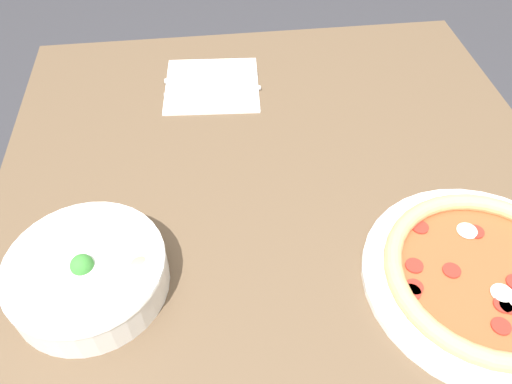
{
  "coord_description": "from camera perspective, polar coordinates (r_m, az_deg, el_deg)",
  "views": [
    {
      "loc": [
        -0.44,
        0.12,
        1.35
      ],
      "look_at": [
        0.11,
        0.05,
        0.75
      ],
      "focal_mm": 35.0,
      "sensor_mm": 36.0,
      "label": 1
    }
  ],
  "objects": [
    {
      "name": "knife",
      "position": [
        1.1,
        -4.68,
        12.99
      ],
      "size": [
        0.02,
        0.2,
        0.01
      ],
      "rotation": [
        0.0,
        0.0,
        1.6
      ],
      "color": "silver",
      "rests_on": "napkin"
    },
    {
      "name": "fork",
      "position": [
        1.05,
        -4.84,
        11.36
      ],
      "size": [
        0.02,
        0.2,
        0.0
      ],
      "rotation": [
        0.0,
        0.0,
        1.6
      ],
      "color": "silver",
      "rests_on": "napkin"
    },
    {
      "name": "pizza",
      "position": [
        0.79,
        24.84,
        -8.66
      ],
      "size": [
        0.35,
        0.35,
        0.04
      ],
      "color": "white",
      "rests_on": "dining_table"
    },
    {
      "name": "bowl",
      "position": [
        0.74,
        -18.72,
        -8.71
      ],
      "size": [
        0.22,
        0.22,
        0.07
      ],
      "color": "white",
      "rests_on": "dining_table"
    },
    {
      "name": "dining_table",
      "position": [
        0.84,
        4.32,
        -10.48
      ],
      "size": [
        1.3,
        0.98,
        0.73
      ],
      "color": "brown",
      "rests_on": "ground_plane"
    },
    {
      "name": "napkin",
      "position": [
        1.08,
        -5.05,
        12.08
      ],
      "size": [
        0.21,
        0.21,
        0.0
      ],
      "color": "white",
      "rests_on": "dining_table"
    }
  ]
}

